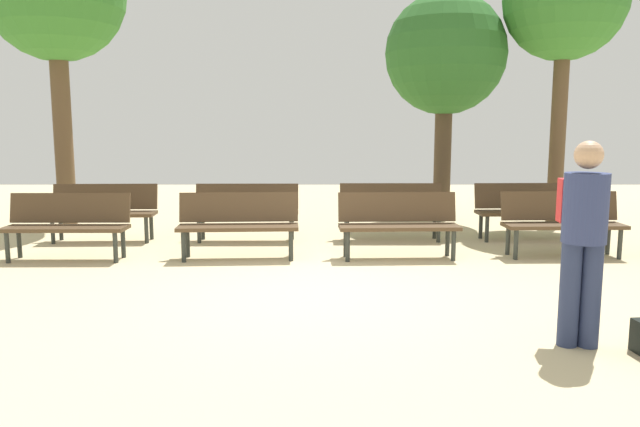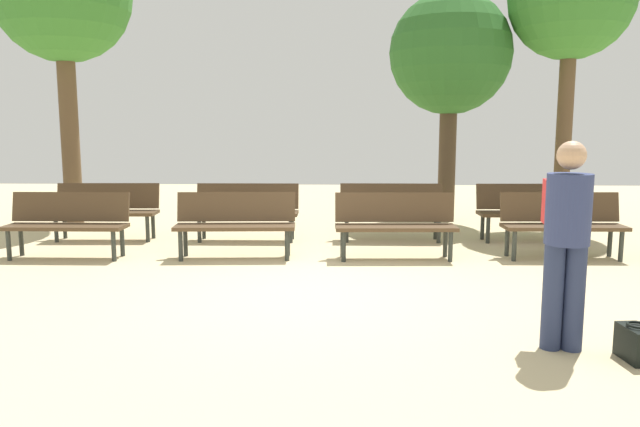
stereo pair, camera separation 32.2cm
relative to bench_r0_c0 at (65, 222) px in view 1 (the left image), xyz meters
The scene contains 12 objects.
ground_plane 3.74m from the bench_r0_c0, 23.78° to the right, with size 24.00×24.00×0.00m, color #CCB789.
bench_r0_c0 is the anchor object (origin of this frame).
bench_r0_c1 2.27m from the bench_r0_c0, ahead, with size 1.62×0.57×0.87m.
bench_r0_c2 4.41m from the bench_r0_c0, ahead, with size 1.62×0.54×0.87m.
bench_r0_c3 6.66m from the bench_r0_c0, ahead, with size 1.61×0.52×0.87m.
bench_r1_c0 1.32m from the bench_r0_c0, 89.45° to the left, with size 1.62×0.54×0.87m.
bench_r1_c1 2.60m from the bench_r0_c0, 31.42° to the left, with size 1.60×0.50×0.87m.
bench_r1_c2 4.69m from the bench_r0_c0, 17.61° to the left, with size 1.60×0.48×0.87m.
bench_r1_c3 6.77m from the bench_r0_c0, 12.40° to the left, with size 1.62×0.53×0.87m.
tree_0 7.12m from the bench_r0_c0, 31.59° to the left, with size 2.22×2.22×4.20m.
tree_2 8.76m from the bench_r0_c0, 20.62° to the left, with size 2.09×2.09×4.98m.
visitor_with_backpack 6.33m from the bench_r0_c0, 30.54° to the right, with size 0.39×0.56×1.65m.
Camera 1 is at (-0.03, -6.44, 1.75)m, focal length 33.95 mm.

